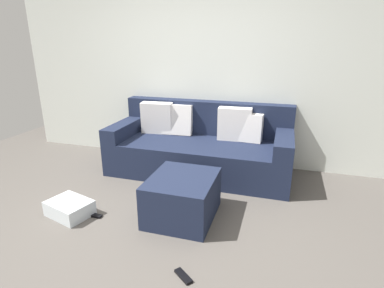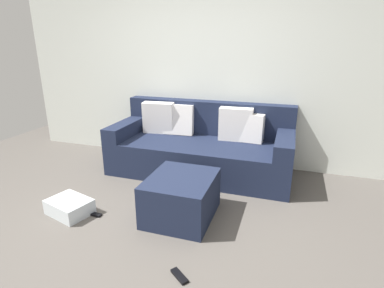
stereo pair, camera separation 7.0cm
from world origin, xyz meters
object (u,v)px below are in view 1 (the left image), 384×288
Objects in this scene: storage_bin at (70,208)px; remote_near_ottoman at (183,276)px; ottoman at (182,197)px; couch_sectional at (201,147)px; remote_by_storage_bin at (94,215)px.

remote_near_ottoman is (1.38, -0.49, -0.07)m from storage_bin.
remote_near_ottoman is at bearing -70.98° from ottoman.
ottoman is (0.14, -1.18, -0.12)m from couch_sectional.
remote_near_ottoman is 0.99× the size of remote_by_storage_bin.
remote_by_storage_bin is at bearing -116.34° from couch_sectional.
couch_sectional reaches higher than ottoman.
couch_sectional is 5.50× the size of storage_bin.
couch_sectional is 1.64m from remote_by_storage_bin.
storage_bin is at bearing -161.91° from remote_near_ottoman.
remote_by_storage_bin is (-0.85, -0.27, -0.20)m from ottoman.
remote_near_ottoman is (0.28, -0.80, -0.20)m from ottoman.
storage_bin is (-0.96, -1.49, -0.26)m from couch_sectional.
ottoman is 4.18× the size of remote_near_ottoman.
storage_bin is 2.46× the size of remote_near_ottoman.
ottoman is 1.70× the size of storage_bin.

